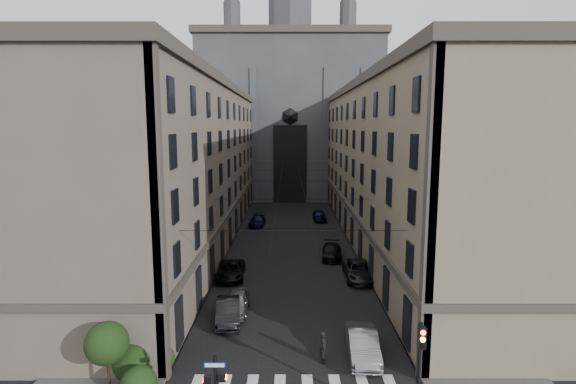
{
  "coord_description": "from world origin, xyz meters",
  "views": [
    {
      "loc": [
        -0.28,
        -16.85,
        13.86
      ],
      "look_at": [
        -0.32,
        13.21,
        9.42
      ],
      "focal_mm": 28.0,
      "sensor_mm": 36.0,
      "label": 1
    }
  ],
  "objects_px": {
    "traffic_light_right": "(420,364)",
    "car_left_near": "(236,302)",
    "gothic_tower": "(290,106)",
    "pedestrian": "(323,347)",
    "car_left_midfar": "(231,270)",
    "car_right_near": "(363,344)",
    "car_right_far": "(320,215)",
    "car_left_midnear": "(228,311)",
    "car_right_midfar": "(332,252)",
    "car_right_midnear": "(360,270)",
    "car_left_far": "(257,221)"
  },
  "relations": [
    {
      "from": "car_left_near",
      "to": "car_left_far",
      "type": "height_order",
      "value": "car_left_near"
    },
    {
      "from": "gothic_tower",
      "to": "car_left_midnear",
      "type": "distance_m",
      "value": 63.88
    },
    {
      "from": "car_right_midnear",
      "to": "car_right_midfar",
      "type": "height_order",
      "value": "car_right_midnear"
    },
    {
      "from": "traffic_light_right",
      "to": "pedestrian",
      "type": "distance_m",
      "value": 7.55
    },
    {
      "from": "car_right_midfar",
      "to": "car_right_midnear",
      "type": "bearing_deg",
      "value": -68.45
    },
    {
      "from": "car_right_midnear",
      "to": "car_left_midfar",
      "type": "bearing_deg",
      "value": 179.19
    },
    {
      "from": "gothic_tower",
      "to": "pedestrian",
      "type": "xyz_separation_m",
      "value": [
        1.78,
        -66.96,
        -16.86
      ]
    },
    {
      "from": "gothic_tower",
      "to": "car_right_far",
      "type": "xyz_separation_m",
      "value": [
        4.29,
        -26.9,
        -17.03
      ]
    },
    {
      "from": "car_left_midnear",
      "to": "car_left_midfar",
      "type": "relative_size",
      "value": 0.89
    },
    {
      "from": "gothic_tower",
      "to": "pedestrian",
      "type": "bearing_deg",
      "value": -88.48
    },
    {
      "from": "car_left_midfar",
      "to": "car_right_far",
      "type": "relative_size",
      "value": 1.17
    },
    {
      "from": "car_left_midfar",
      "to": "pedestrian",
      "type": "xyz_separation_m",
      "value": [
        7.37,
        -14.82,
        0.2
      ]
    },
    {
      "from": "traffic_light_right",
      "to": "car_right_far",
      "type": "bearing_deg",
      "value": 91.62
    },
    {
      "from": "car_left_far",
      "to": "pedestrian",
      "type": "xyz_separation_m",
      "value": [
        6.43,
        -36.63,
        0.21
      ]
    },
    {
      "from": "car_left_midfar",
      "to": "pedestrian",
      "type": "bearing_deg",
      "value": -65.94
    },
    {
      "from": "car_left_far",
      "to": "car_right_midnear",
      "type": "bearing_deg",
      "value": -60.63
    },
    {
      "from": "traffic_light_right",
      "to": "car_left_near",
      "type": "relative_size",
      "value": 1.15
    },
    {
      "from": "car_left_midnear",
      "to": "car_right_far",
      "type": "relative_size",
      "value": 1.05
    },
    {
      "from": "car_left_near",
      "to": "car_right_midnear",
      "type": "xyz_separation_m",
      "value": [
        10.4,
        7.38,
        0.04
      ]
    },
    {
      "from": "car_right_midnear",
      "to": "gothic_tower",
      "type": "bearing_deg",
      "value": 97.27
    },
    {
      "from": "car_right_far",
      "to": "gothic_tower",
      "type": "bearing_deg",
      "value": 96.91
    },
    {
      "from": "traffic_light_right",
      "to": "car_left_midnear",
      "type": "xyz_separation_m",
      "value": [
        -10.19,
        11.63,
        -2.51
      ]
    },
    {
      "from": "car_right_near",
      "to": "pedestrian",
      "type": "bearing_deg",
      "value": -164.14
    },
    {
      "from": "car_right_far",
      "to": "car_left_midfar",
      "type": "bearing_deg",
      "value": -113.56
    },
    {
      "from": "car_right_near",
      "to": "car_right_far",
      "type": "bearing_deg",
      "value": 92.52
    },
    {
      "from": "car_left_midfar",
      "to": "traffic_light_right",
      "type": "bearing_deg",
      "value": -64.22
    },
    {
      "from": "gothic_tower",
      "to": "traffic_light_right",
      "type": "bearing_deg",
      "value": -85.62
    },
    {
      "from": "car_right_near",
      "to": "car_left_far",
      "type": "bearing_deg",
      "value": 106.44
    },
    {
      "from": "car_left_midfar",
      "to": "car_right_midfar",
      "type": "xyz_separation_m",
      "value": [
        9.89,
        6.21,
        -0.01
      ]
    },
    {
      "from": "car_right_near",
      "to": "car_right_midnear",
      "type": "bearing_deg",
      "value": 84.51
    },
    {
      "from": "car_left_midfar",
      "to": "car_right_far",
      "type": "bearing_deg",
      "value": 66.21
    },
    {
      "from": "car_right_near",
      "to": "car_right_midnear",
      "type": "height_order",
      "value": "car_right_near"
    },
    {
      "from": "car_left_midnear",
      "to": "car_left_far",
      "type": "bearing_deg",
      "value": 83.65
    },
    {
      "from": "gothic_tower",
      "to": "car_left_midfar",
      "type": "bearing_deg",
      "value": -96.13
    },
    {
      "from": "traffic_light_right",
      "to": "car_left_midfar",
      "type": "bearing_deg",
      "value": 118.17
    },
    {
      "from": "car_right_far",
      "to": "traffic_light_right",
      "type": "bearing_deg",
      "value": -90.53
    },
    {
      "from": "car_left_far",
      "to": "car_left_midnear",
      "type": "bearing_deg",
      "value": -86.69
    },
    {
      "from": "car_left_midnear",
      "to": "car_right_far",
      "type": "height_order",
      "value": "car_left_midnear"
    },
    {
      "from": "car_right_near",
      "to": "pedestrian",
      "type": "xyz_separation_m",
      "value": [
        -2.42,
        -0.57,
        0.11
      ]
    },
    {
      "from": "car_left_near",
      "to": "car_left_far",
      "type": "relative_size",
      "value": 0.9
    },
    {
      "from": "car_left_midnear",
      "to": "pedestrian",
      "type": "distance_m",
      "value": 8.46
    },
    {
      "from": "car_right_midnear",
      "to": "car_right_far",
      "type": "distance_m",
      "value": 25.57
    },
    {
      "from": "traffic_light_right",
      "to": "pedestrian",
      "type": "relative_size",
      "value": 2.76
    },
    {
      "from": "car_right_near",
      "to": "car_right_midfar",
      "type": "xyz_separation_m",
      "value": [
        0.09,
        20.46,
        -0.1
      ]
    },
    {
      "from": "car_left_midnear",
      "to": "car_right_far",
      "type": "distance_m",
      "value": 35.62
    },
    {
      "from": "car_right_midnear",
      "to": "car_right_far",
      "type": "relative_size",
      "value": 1.28
    },
    {
      "from": "car_right_midnear",
      "to": "car_right_far",
      "type": "height_order",
      "value": "car_right_midnear"
    },
    {
      "from": "car_left_near",
      "to": "car_right_midnear",
      "type": "height_order",
      "value": "car_right_midnear"
    },
    {
      "from": "car_right_midnear",
      "to": "car_right_midfar",
      "type": "bearing_deg",
      "value": 106.95
    },
    {
      "from": "gothic_tower",
      "to": "pedestrian",
      "type": "height_order",
      "value": "gothic_tower"
    }
  ]
}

